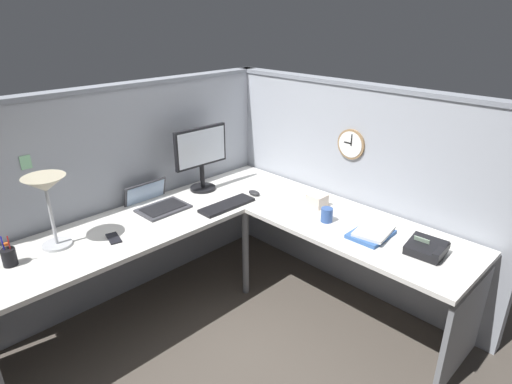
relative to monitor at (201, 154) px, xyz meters
name	(u,v)px	position (x,y,z in m)	size (l,w,h in m)	color
ground_plane	(245,310)	(-0.16, -0.64, -1.02)	(6.80, 6.80, 0.00)	#4C443D
cubicle_wall_back	(128,192)	(-0.52, 0.23, -0.23)	(2.57, 0.12, 1.58)	#999EA8
cubicle_wall_right	(352,189)	(0.71, -0.90, -0.23)	(0.12, 2.37, 1.58)	#999EA8
desk	(233,245)	(-0.30, -0.69, -0.39)	(2.35, 2.15, 0.73)	silver
monitor	(201,154)	(0.00, 0.00, 0.00)	(0.46, 0.20, 0.50)	black
laptop	(155,203)	(-0.44, 0.00, -0.27)	(0.35, 0.39, 0.22)	#38383D
keyboard	(227,205)	(-0.08, -0.38, -0.28)	(0.43, 0.14, 0.02)	black
computer_mouse	(254,193)	(0.21, -0.36, -0.28)	(0.06, 0.10, 0.03)	#232326
desk_lamp_dome	(46,190)	(-1.17, -0.08, 0.07)	(0.24, 0.24, 0.44)	#B7BABF
pen_cup	(9,257)	(-1.44, -0.11, -0.24)	(0.08, 0.08, 0.18)	black
cell_phone	(114,238)	(-0.89, -0.24, -0.29)	(0.07, 0.14, 0.01)	black
office_phone	(427,249)	(0.31, -1.69, -0.26)	(0.20, 0.22, 0.11)	black
book_stack	(372,233)	(0.28, -1.35, -0.27)	(0.30, 0.23, 0.04)	#335999
coffee_mug	(327,215)	(0.24, -1.02, -0.25)	(0.08, 0.08, 0.10)	#2D4C8C
tissue_box	(317,200)	(0.39, -0.83, -0.25)	(0.12, 0.12, 0.09)	beige
wall_clock	(351,144)	(0.66, -0.90, 0.13)	(0.04, 0.22, 0.22)	olive
pinned_note_leftmost	(26,162)	(-1.17, 0.18, 0.17)	(0.06, 0.00, 0.08)	#8CCC99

